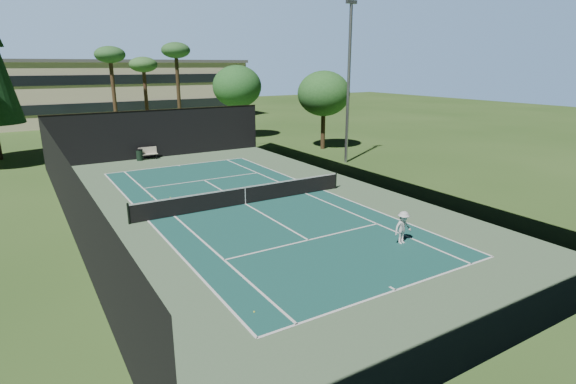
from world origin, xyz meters
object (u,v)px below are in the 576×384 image
(tennis_ball_a, at_px, (254,312))
(tennis_ball_d, at_px, (170,198))
(tennis_ball_b, at_px, (152,197))
(trash_bin, at_px, (139,155))
(tennis_net, at_px, (245,195))
(tennis_ball_c, at_px, (236,196))
(park_bench, at_px, (148,153))
(player, at_px, (403,227))

(tennis_ball_a, height_order, tennis_ball_d, tennis_ball_d)
(tennis_ball_b, distance_m, tennis_ball_d, 1.12)
(tennis_ball_a, xyz_separation_m, trash_bin, (2.81, 26.00, 0.45))
(tennis_net, xyz_separation_m, tennis_ball_c, (0.16, 1.66, -0.53))
(tennis_ball_d, height_order, park_bench, park_bench)
(tennis_ball_a, height_order, park_bench, park_bench)
(tennis_ball_a, distance_m, tennis_ball_b, 14.69)
(tennis_ball_a, relative_size, tennis_ball_d, 0.93)
(player, xyz_separation_m, tennis_ball_c, (-3.20, 10.49, -0.71))
(tennis_net, xyz_separation_m, park_bench, (-1.36, 15.56, -0.01))
(tennis_net, height_order, player, player)
(tennis_ball_d, distance_m, park_bench, 12.28)
(tennis_ball_b, height_order, tennis_ball_c, tennis_ball_b)
(tennis_ball_a, xyz_separation_m, tennis_ball_d, (1.63, 14.02, 0.00))
(player, distance_m, park_bench, 24.85)
(player, bearing_deg, trash_bin, 101.35)
(tennis_net, xyz_separation_m, tennis_ball_a, (-4.90, -10.58, -0.53))
(tennis_net, distance_m, tennis_ball_c, 1.75)
(player, distance_m, tennis_ball_d, 13.97)
(tennis_net, bearing_deg, player, -69.19)
(tennis_ball_c, height_order, trash_bin, trash_bin)
(park_bench, xyz_separation_m, trash_bin, (-0.74, -0.14, -0.07))
(tennis_net, bearing_deg, park_bench, 95.01)
(player, relative_size, trash_bin, 1.57)
(tennis_ball_b, distance_m, park_bench, 11.82)
(tennis_ball_d, bearing_deg, tennis_ball_a, -96.62)
(tennis_net, distance_m, trash_bin, 15.56)
(tennis_ball_d, relative_size, park_bench, 0.04)
(tennis_ball_b, xyz_separation_m, park_bench, (2.82, 11.47, 0.51))
(tennis_ball_b, xyz_separation_m, tennis_ball_d, (0.91, -0.66, -0.00))
(player, xyz_separation_m, tennis_ball_a, (-8.26, -1.74, -0.71))
(tennis_ball_c, xyz_separation_m, tennis_ball_d, (-3.43, 1.78, 0.00))
(tennis_net, bearing_deg, tennis_ball_b, 135.66)
(park_bench, height_order, trash_bin, park_bench)
(player, bearing_deg, park_bench, 99.63)
(park_bench, distance_m, trash_bin, 0.75)
(tennis_ball_a, xyz_separation_m, tennis_ball_c, (5.06, 12.24, 0.00))
(tennis_ball_a, height_order, tennis_ball_c, tennis_ball_c)
(park_bench, bearing_deg, player, -79.04)
(tennis_ball_b, relative_size, tennis_ball_c, 1.16)
(park_bench, bearing_deg, tennis_ball_c, -83.76)
(tennis_ball_c, distance_m, park_bench, 13.99)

